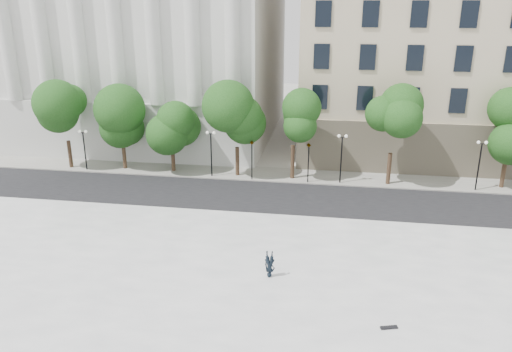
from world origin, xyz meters
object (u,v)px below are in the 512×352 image
object	(u,v)px
traffic_light_west	(252,142)
skateboard	(389,327)
person_lying	(270,273)
traffic_light_east	(309,144)

from	to	relation	value
traffic_light_west	skateboard	bearing A→B (deg)	-64.19
traffic_light_west	skateboard	xyz separation A→B (m)	(10.16, -21.01, -3.11)
person_lying	traffic_light_west	bearing A→B (deg)	101.05
person_lying	traffic_light_east	bearing A→B (deg)	84.50
traffic_light_east	skateboard	xyz separation A→B (m)	(5.13, -21.01, -3.13)
traffic_light_east	skateboard	bearing A→B (deg)	-76.28
person_lying	skateboard	xyz separation A→B (m)	(6.27, -3.83, -0.17)
traffic_light_east	skateboard	size ratio (longest dim) A/B	4.93
traffic_light_west	traffic_light_east	distance (m)	5.03
traffic_light_east	traffic_light_west	bearing A→B (deg)	180.00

